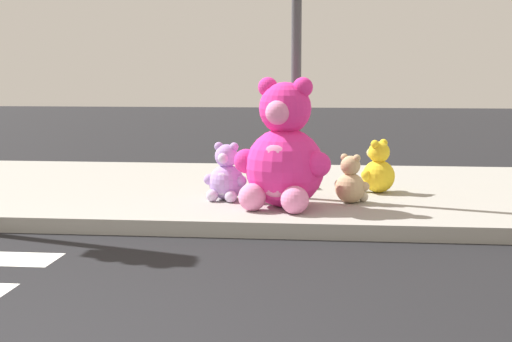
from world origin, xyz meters
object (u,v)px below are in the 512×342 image
(plush_pink_large, at_px, (284,156))
(plush_brown, at_px, (269,165))
(plush_yellow, at_px, (377,171))
(plush_lavender, at_px, (226,177))
(plush_tan, at_px, (351,183))
(sign_pole, at_px, (296,42))

(plush_pink_large, distance_m, plush_brown, 1.49)
(plush_yellow, bearing_deg, plush_pink_large, -133.52)
(plush_pink_large, relative_size, plush_yellow, 2.16)
(plush_lavender, distance_m, plush_yellow, 1.80)
(plush_lavender, bearing_deg, plush_brown, 70.75)
(plush_pink_large, distance_m, plush_tan, 0.84)
(plush_yellow, xyz_separation_m, plush_tan, (-0.32, -0.72, -0.04))
(sign_pole, relative_size, plush_yellow, 5.20)
(plush_lavender, bearing_deg, plush_pink_large, -29.61)
(plush_lavender, bearing_deg, plush_yellow, 22.80)
(plush_pink_large, bearing_deg, plush_tan, 26.34)
(plush_pink_large, bearing_deg, sign_pole, 81.02)
(sign_pole, distance_m, plush_brown, 1.71)
(sign_pole, distance_m, plush_tan, 1.62)
(plush_pink_large, bearing_deg, plush_brown, 100.85)
(plush_yellow, bearing_deg, sign_pole, -152.50)
(plush_pink_large, xyz_separation_m, plush_brown, (-0.28, 1.44, -0.27))
(plush_pink_large, relative_size, plush_tan, 2.54)
(plush_brown, xyz_separation_m, plush_tan, (0.97, -1.09, -0.05))
(plush_lavender, xyz_separation_m, plush_tan, (1.34, -0.02, -0.04))
(sign_pole, bearing_deg, plush_tan, -22.13)
(plush_tan, bearing_deg, plush_yellow, 66.17)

